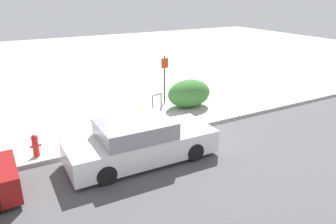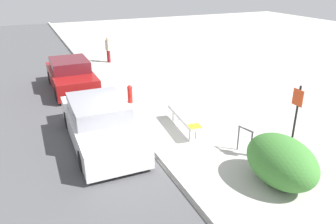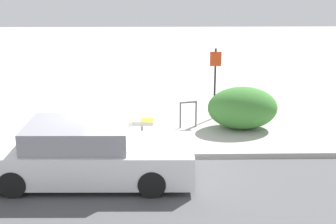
% 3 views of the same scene
% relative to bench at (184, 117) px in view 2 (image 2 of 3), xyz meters
% --- Properties ---
extents(ground_plane, '(60.00, 60.00, 0.00)m').
position_rel_bench_xyz_m(ground_plane, '(0.45, -1.49, -0.50)').
color(ground_plane, '#ADAAA3').
extents(curb, '(60.00, 0.20, 0.13)m').
position_rel_bench_xyz_m(curb, '(0.45, -1.49, -0.44)').
color(curb, '#A8A8A3').
rests_on(curb, ground_plane).
extents(bench, '(2.28, 0.60, 0.58)m').
position_rel_bench_xyz_m(bench, '(0.00, 0.00, 0.00)').
color(bench, gray).
rests_on(bench, ground_plane).
extents(bike_rack, '(0.55, 0.17, 0.83)m').
position_rel_bench_xyz_m(bike_rack, '(2.16, 0.96, -0.00)').
color(bike_rack, '#515156').
rests_on(bike_rack, ground_plane).
extents(sign_post, '(0.36, 0.08, 2.30)m').
position_rel_bench_xyz_m(sign_post, '(3.07, 1.89, 0.88)').
color(sign_post, black).
rests_on(sign_post, ground_plane).
extents(fire_hydrant, '(0.36, 0.22, 0.77)m').
position_rel_bench_xyz_m(fire_hydrant, '(-3.30, -0.87, -0.10)').
color(fire_hydrant, red).
rests_on(fire_hydrant, ground_plane).
extents(shrub_hedge, '(2.12, 1.45, 1.29)m').
position_rel_bench_xyz_m(shrub_hedge, '(3.81, 0.84, 0.14)').
color(shrub_hedge, '#3D7A33').
rests_on(shrub_hedge, ground_plane).
extents(pedestrian, '(0.38, 0.26, 1.54)m').
position_rel_bench_xyz_m(pedestrian, '(-10.37, 0.10, 0.32)').
color(pedestrian, maroon).
rests_on(pedestrian, ground_plane).
extents(parked_car_near, '(4.79, 1.94, 1.37)m').
position_rel_bench_xyz_m(parked_car_near, '(-0.39, -2.81, 0.13)').
color(parked_car_near, black).
rests_on(parked_car_near, ground_plane).
extents(parked_car_far, '(4.23, 1.86, 1.38)m').
position_rel_bench_xyz_m(parked_car_far, '(-6.16, -2.80, 0.13)').
color(parked_car_far, black).
rests_on(parked_car_far, ground_plane).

